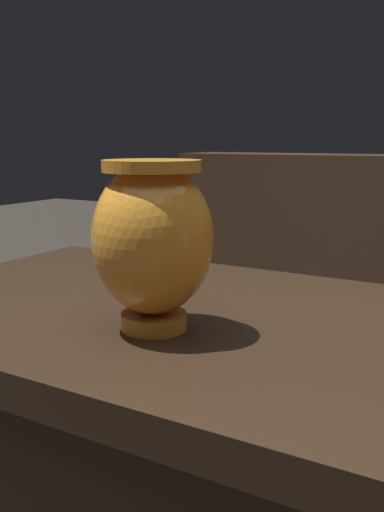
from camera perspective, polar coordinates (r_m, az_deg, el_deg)
vase_centerpiece at (r=0.78m, az=-4.01°, el=1.80°), size 0.17×0.17×0.24m
vase_right_accent at (r=1.20m, az=-3.32°, el=2.57°), size 0.13×0.13×0.10m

